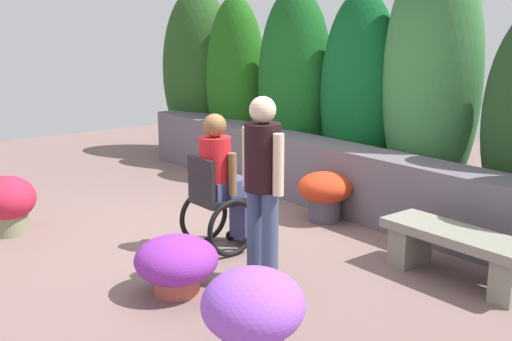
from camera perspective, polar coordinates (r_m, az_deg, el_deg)
The scene contains 10 objects.
ground_plane at distance 6.64m, azimuth -3.55°, elevation -5.85°, with size 13.68×13.68×0.00m, color #775C58.
stone_retaining_wall at distance 7.57m, azimuth 6.92°, elevation -0.49°, with size 7.32×0.51×0.77m, color #635A65.
hedge_backdrop at distance 8.23m, azimuth 7.40°, elevation 7.37°, with size 8.08×1.16×3.07m.
stone_bench at distance 5.71m, azimuth 17.64°, elevation -6.67°, with size 1.37×0.46×0.44m.
person_in_wheelchair at distance 6.10m, azimuth -3.20°, elevation -1.47°, with size 0.53×0.66×1.33m.
person_standing_companion at distance 5.24m, azimuth 0.58°, elevation -0.68°, with size 0.49×0.30×1.58m.
flower_pot_purple_near at distance 4.08m, azimuth -0.27°, elevation -12.65°, with size 0.66×0.66×0.67m.
flower_pot_terracotta_by_wall at distance 7.09m, azimuth -21.31°, elevation -2.72°, with size 0.59×0.59×0.61m.
flower_pot_red_accent at distance 7.07m, azimuth 6.18°, elevation -1.91°, with size 0.61×0.61×0.55m.
flower_pot_small_foreground at distance 5.24m, azimuth -7.12°, elevation -8.18°, with size 0.68×0.68×0.48m.
Camera 1 is at (5.17, -3.55, 2.16)m, focal length 44.83 mm.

